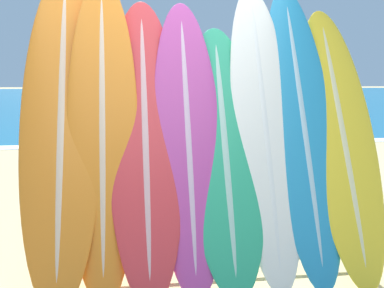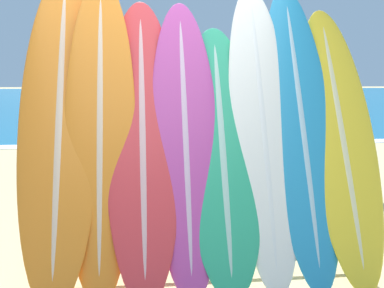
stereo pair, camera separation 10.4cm
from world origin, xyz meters
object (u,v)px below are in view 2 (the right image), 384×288
object	(u,v)px
person_near_water	(90,108)
person_mid_beach	(338,120)
surfboard_slot_3	(185,139)
surfboard_slot_4	(222,153)
surfboard_slot_7	(341,138)
person_far_left	(129,113)
surfboard_slot_5	(263,128)
surfboard_slot_1	(100,127)
surfboard_slot_2	(143,138)
surfboard_rack	(204,216)
surfboard_slot_0	(60,120)
surfboard_slot_6	(301,127)

from	to	relation	value
person_near_water	person_mid_beach	world-z (taller)	person_near_water
surfboard_slot_3	surfboard_slot_4	size ratio (longest dim) A/B	1.10
person_mid_beach	surfboard_slot_7	bearing A→B (deg)	-17.12
person_far_left	surfboard_slot_5	bearing A→B (deg)	148.16
person_near_water	person_mid_beach	xyz separation A→B (m)	(3.73, -2.60, -0.04)
surfboard_slot_5	surfboard_slot_1	bearing A→B (deg)	-179.94
surfboard_slot_2	person_far_left	bearing A→B (deg)	92.65
surfboard_slot_3	surfboard_rack	bearing A→B (deg)	-19.52
surfboard_slot_0	surfboard_slot_2	xyz separation A→B (m)	(0.60, -0.07, -0.13)
surfboard_slot_6	person_far_left	bearing A→B (deg)	108.57
surfboard_slot_3	surfboard_slot_5	distance (m)	0.60
surfboard_slot_0	surfboard_slot_1	distance (m)	0.30
surfboard_slot_7	person_far_left	size ratio (longest dim) A/B	1.22
surfboard_slot_1	surfboard_slot_2	world-z (taller)	surfboard_slot_1
surfboard_slot_4	person_mid_beach	world-z (taller)	surfboard_slot_4
surfboard_rack	surfboard_slot_1	distance (m)	1.02
surfboard_slot_0	surfboard_slot_2	world-z (taller)	surfboard_slot_0
person_near_water	person_far_left	xyz separation A→B (m)	(0.76, -1.17, -0.02)
surfboard_slot_7	person_mid_beach	bearing A→B (deg)	65.85
surfboard_slot_4	person_far_left	bearing A→B (deg)	100.37
surfboard_slot_2	person_near_water	xyz separation A→B (m)	(-0.95, 5.39, -0.11)
surfboard_slot_6	surfboard_slot_2	bearing A→B (deg)	-178.76
surfboard_slot_5	person_near_water	xyz separation A→B (m)	(-1.86, 5.37, -0.17)
surfboard_slot_2	surfboard_slot_7	world-z (taller)	surfboard_slot_2
person_mid_beach	person_far_left	world-z (taller)	person_far_left
surfboard_rack	surfboard_slot_7	world-z (taller)	surfboard_slot_7
surfboard_slot_6	surfboard_slot_0	bearing A→B (deg)	178.61
person_mid_beach	person_near_water	bearing A→B (deg)	-117.86
surfboard_slot_2	surfboard_slot_6	world-z (taller)	surfboard_slot_6
surfboard_rack	person_mid_beach	distance (m)	3.70
surfboard_rack	surfboard_slot_0	xyz separation A→B (m)	(-1.05, 0.13, 0.72)
surfboard_slot_0	surfboard_slot_2	distance (m)	0.62
surfboard_slot_0	surfboard_slot_3	distance (m)	0.93
surfboard_slot_0	person_far_left	world-z (taller)	surfboard_slot_0
surfboard_slot_2	surfboard_slot_3	world-z (taller)	surfboard_slot_2
surfboard_rack	surfboard_slot_0	size ratio (longest dim) A/B	1.02
surfboard_slot_0	surfboard_slot_6	world-z (taller)	surfboard_slot_0
surfboard_slot_1	surfboard_slot_6	size ratio (longest dim) A/B	1.01
person_far_left	person_near_water	bearing A→B (deg)	-13.56
surfboard_slot_3	surfboard_slot_4	bearing A→B (deg)	-7.63
surfboard_rack	person_near_water	xyz separation A→B (m)	(-1.41, 5.45, 0.48)
person_near_water	person_far_left	bearing A→B (deg)	-74.07
surfboard_slot_4	surfboard_slot_6	distance (m)	0.66
person_far_left	surfboard_slot_4	bearing A→B (deg)	143.78
surfboard_slot_6	person_near_water	size ratio (longest dim) A/B	1.29
surfboard_slot_7	person_mid_beach	world-z (taller)	surfboard_slot_7
surfboard_slot_1	person_mid_beach	xyz separation A→B (m)	(3.08, 2.77, -0.23)
surfboard_slot_3	surfboard_slot_1	bearing A→B (deg)	176.90
surfboard_slot_2	person_mid_beach	world-z (taller)	surfboard_slot_2
surfboard_slot_3	surfboard_slot_6	size ratio (longest dim) A/B	0.93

